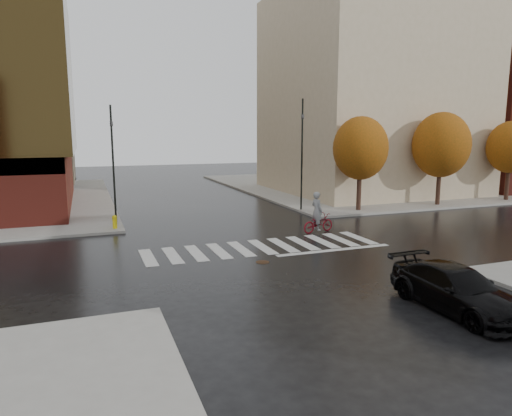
{
  "coord_description": "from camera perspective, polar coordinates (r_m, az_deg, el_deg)",
  "views": [
    {
      "loc": [
        -7.94,
        -19.72,
        5.54
      ],
      "look_at": [
        -0.42,
        0.25,
        2.0
      ],
      "focal_mm": 32.0,
      "sensor_mm": 36.0,
      "label": 1
    }
  ],
  "objects": [
    {
      "name": "cyclist",
      "position": [
        25.69,
        7.72,
        -1.33
      ],
      "size": [
        2.14,
        1.12,
        2.31
      ],
      "rotation": [
        0.0,
        0.0,
        1.78
      ],
      "color": "maroon",
      "rests_on": "ground"
    },
    {
      "name": "traffic_light_ne",
      "position": [
        32.07,
        5.77,
        7.64
      ],
      "size": [
        0.18,
        0.21,
        7.68
      ],
      "rotation": [
        0.0,
        0.0,
        3.28
      ],
      "color": "black",
      "rests_on": "sidewalk_ne"
    },
    {
      "name": "crosswalk",
      "position": [
        22.42,
        0.77,
        -4.87
      ],
      "size": [
        12.0,
        3.0,
        0.01
      ],
      "primitive_type": "cube",
      "color": "silver",
      "rests_on": "ground"
    },
    {
      "name": "tree_ne_b",
      "position": [
        36.86,
        22.13,
        7.31
      ],
      "size": [
        4.2,
        4.2,
        6.89
      ],
      "color": "#2F1E15",
      "rests_on": "sidewalk_ne"
    },
    {
      "name": "manhole",
      "position": [
        19.84,
        0.82,
        -6.78
      ],
      "size": [
        0.64,
        0.64,
        0.01
      ],
      "primitive_type": "cylinder",
      "rotation": [
        0.0,
        0.0,
        0.08
      ],
      "color": "#3C2615",
      "rests_on": "ground"
    },
    {
      "name": "traffic_light_nw",
      "position": [
        28.81,
        -17.46,
        6.14
      ],
      "size": [
        0.21,
        0.19,
        7.01
      ],
      "rotation": [
        0.0,
        0.0,
        -1.27
      ],
      "color": "black",
      "rests_on": "sidewalk_nw"
    },
    {
      "name": "building_ne_brick",
      "position": [
        54.36,
        28.7,
        9.99
      ],
      "size": [
        14.0,
        14.0,
        14.0
      ],
      "primitive_type": "cube",
      "color": "maroon",
      "rests_on": "sidewalk_ne"
    },
    {
      "name": "sedan",
      "position": [
        15.84,
        23.75,
        -9.23
      ],
      "size": [
        2.09,
        4.83,
        1.38
      ],
      "primitive_type": "imported",
      "rotation": [
        0.0,
        0.0,
        0.03
      ],
      "color": "black",
      "rests_on": "ground"
    },
    {
      "name": "sidewalk_ne",
      "position": [
        50.26,
        14.68,
        2.88
      ],
      "size": [
        30.0,
        30.0,
        0.15
      ],
      "primitive_type": "cube",
      "color": "gray",
      "rests_on": "ground"
    },
    {
      "name": "building_ne_tan",
      "position": [
        44.54,
        13.9,
        13.81
      ],
      "size": [
        16.0,
        16.0,
        18.0
      ],
      "primitive_type": "cube",
      "color": "tan",
      "rests_on": "sidewalk_ne"
    },
    {
      "name": "tree_ne_c",
      "position": [
        41.92,
        29.22,
        6.65
      ],
      "size": [
        3.6,
        3.6,
        6.31
      ],
      "color": "#2F1E15",
      "rests_on": "sidewalk_ne"
    },
    {
      "name": "fire_hydrant",
      "position": [
        27.1,
        -17.25,
        -1.57
      ],
      "size": [
        0.27,
        0.27,
        0.77
      ],
      "color": "yellow",
      "rests_on": "sidewalk_nw"
    },
    {
      "name": "tree_ne_a",
      "position": [
        32.54,
        12.93,
        7.28
      ],
      "size": [
        3.8,
        3.8,
        6.5
      ],
      "color": "#2F1E15",
      "rests_on": "sidewalk_ne"
    },
    {
      "name": "ground",
      "position": [
        21.97,
        1.25,
        -5.19
      ],
      "size": [
        120.0,
        120.0,
        0.0
      ],
      "primitive_type": "plane",
      "color": "black",
      "rests_on": "ground"
    }
  ]
}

